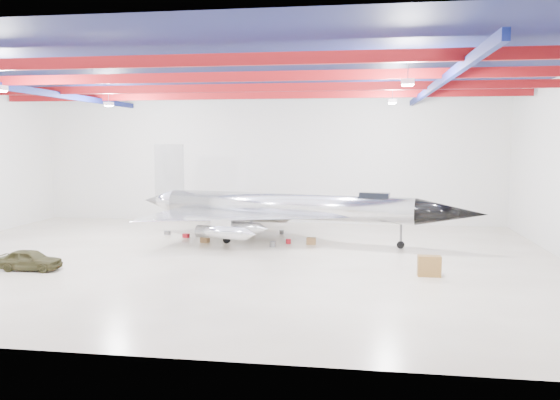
# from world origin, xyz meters

# --- Properties ---
(floor) EXTENTS (40.00, 40.00, 0.00)m
(floor) POSITION_xyz_m (0.00, 0.00, 0.00)
(floor) COLOR #B7A892
(floor) RESTS_ON ground
(wall_back) EXTENTS (40.00, 0.00, 40.00)m
(wall_back) POSITION_xyz_m (0.00, 15.00, 5.50)
(wall_back) COLOR silver
(wall_back) RESTS_ON floor
(ceiling) EXTENTS (40.00, 40.00, 0.00)m
(ceiling) POSITION_xyz_m (0.00, 0.00, 11.00)
(ceiling) COLOR #0A0F38
(ceiling) RESTS_ON wall_back
(ceiling_structure) EXTENTS (39.50, 29.50, 1.08)m
(ceiling_structure) POSITION_xyz_m (0.00, 0.00, 10.32)
(ceiling_structure) COLOR maroon
(ceiling_structure) RESTS_ON ceiling
(jet_aircraft) EXTENTS (24.77, 16.77, 6.81)m
(jet_aircraft) POSITION_xyz_m (2.77, 6.26, 2.23)
(jet_aircraft) COLOR silver
(jet_aircraft) RESTS_ON floor
(jeep) EXTENTS (3.44, 1.46, 1.16)m
(jeep) POSITION_xyz_m (-9.90, -4.41, 0.58)
(jeep) COLOR #35321A
(jeep) RESTS_ON floor
(desk) EXTENTS (1.19, 0.60, 1.09)m
(desk) POSITION_xyz_m (11.61, -2.63, 0.55)
(desk) COLOR brown
(desk) RESTS_ON floor
(crate_ply) EXTENTS (0.65, 0.57, 0.39)m
(crate_ply) POSITION_xyz_m (-2.69, 4.88, 0.19)
(crate_ply) COLOR olive
(crate_ply) RESTS_ON floor
(toolbox_red) EXTENTS (0.51, 0.45, 0.30)m
(toolbox_red) POSITION_xyz_m (-4.59, 6.52, 0.15)
(toolbox_red) COLOR maroon
(toolbox_red) RESTS_ON floor
(engine_drum) EXTENTS (0.47, 0.47, 0.37)m
(engine_drum) POSITION_xyz_m (2.24, 4.00, 0.18)
(engine_drum) COLOR #59595B
(engine_drum) RESTS_ON floor
(parts_bin) EXTENTS (0.65, 0.53, 0.45)m
(parts_bin) POSITION_xyz_m (4.71, 5.35, 0.22)
(parts_bin) COLOR olive
(parts_bin) RESTS_ON floor
(crate_small) EXTENTS (0.45, 0.39, 0.28)m
(crate_small) POSITION_xyz_m (-6.39, 7.54, 0.14)
(crate_small) COLOR #59595B
(crate_small) RESTS_ON floor
(tool_chest) EXTENTS (0.40, 0.40, 0.32)m
(tool_chest) POSITION_xyz_m (3.13, 5.29, 0.16)
(tool_chest) COLOR maroon
(tool_chest) RESTS_ON floor
(spares_box) EXTENTS (0.36, 0.36, 0.31)m
(spares_box) POSITION_xyz_m (2.12, 9.05, 0.15)
(spares_box) COLOR #59595B
(spares_box) RESTS_ON floor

